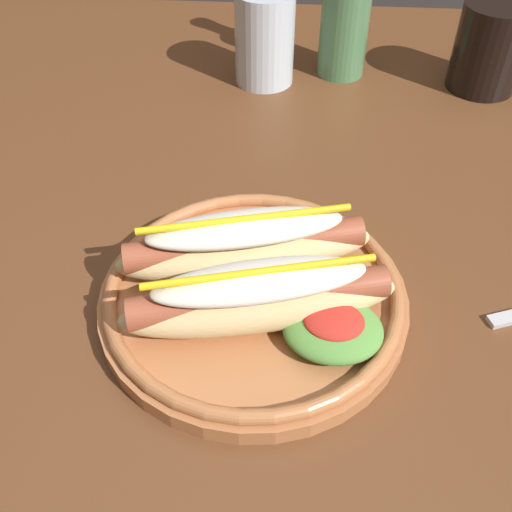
{
  "coord_description": "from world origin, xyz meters",
  "views": [
    {
      "loc": [
        0.04,
        -0.45,
        1.12
      ],
      "look_at": [
        0.01,
        -0.09,
        0.77
      ],
      "focal_mm": 41.34,
      "sensor_mm": 36.0,
      "label": 1
    }
  ],
  "objects_px": {
    "soda_cup": "(490,47)",
    "glass_bottle": "(346,7)",
    "water_cup": "(265,38)",
    "hot_dog_plate": "(256,286)"
  },
  "relations": [
    {
      "from": "hot_dog_plate",
      "to": "water_cup",
      "type": "relative_size",
      "value": 2.24
    },
    {
      "from": "soda_cup",
      "to": "water_cup",
      "type": "distance_m",
      "value": 0.28
    },
    {
      "from": "hot_dog_plate",
      "to": "glass_bottle",
      "type": "relative_size",
      "value": 1.13
    },
    {
      "from": "glass_bottle",
      "to": "water_cup",
      "type": "bearing_deg",
      "value": -163.85
    },
    {
      "from": "soda_cup",
      "to": "glass_bottle",
      "type": "distance_m",
      "value": 0.19
    },
    {
      "from": "soda_cup",
      "to": "water_cup",
      "type": "relative_size",
      "value": 0.93
    },
    {
      "from": "hot_dog_plate",
      "to": "water_cup",
      "type": "xyz_separation_m",
      "value": [
        -0.02,
        0.4,
        0.03
      ]
    },
    {
      "from": "glass_bottle",
      "to": "hot_dog_plate",
      "type": "bearing_deg",
      "value": -100.83
    },
    {
      "from": "hot_dog_plate",
      "to": "soda_cup",
      "type": "height_order",
      "value": "soda_cup"
    },
    {
      "from": "soda_cup",
      "to": "glass_bottle",
      "type": "height_order",
      "value": "glass_bottle"
    }
  ]
}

